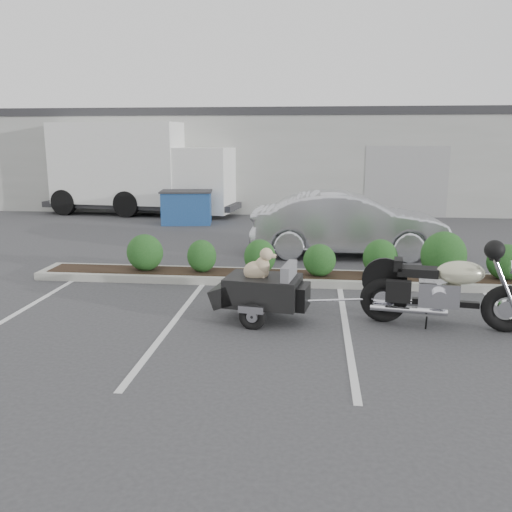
# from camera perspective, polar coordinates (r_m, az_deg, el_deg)

# --- Properties ---
(ground) EXTENTS (90.00, 90.00, 0.00)m
(ground) POSITION_cam_1_polar(r_m,az_deg,el_deg) (8.96, 1.55, -6.22)
(ground) COLOR #38383A
(ground) RESTS_ON ground
(planter_kerb) EXTENTS (12.00, 1.00, 0.15)m
(planter_kerb) POSITION_cam_1_polar(r_m,az_deg,el_deg) (11.03, 7.69, -2.38)
(planter_kerb) COLOR #9E9E93
(planter_kerb) RESTS_ON ground
(building) EXTENTS (26.00, 10.00, 4.00)m
(building) POSITION_cam_1_polar(r_m,az_deg,el_deg) (25.50, 4.77, 10.28)
(building) COLOR #9EA099
(building) RESTS_ON ground
(motorcycle) EXTENTS (2.52, 0.98, 1.45)m
(motorcycle) POSITION_cam_1_polar(r_m,az_deg,el_deg) (8.72, 19.17, -3.47)
(motorcycle) COLOR black
(motorcycle) RESTS_ON ground
(pet_trailer) EXTENTS (2.04, 1.15, 1.20)m
(pet_trailer) POSITION_cam_1_polar(r_m,az_deg,el_deg) (8.58, 0.64, -3.53)
(pet_trailer) COLOR black
(pet_trailer) RESTS_ON ground
(sedan) EXTENTS (4.81, 1.80, 1.57)m
(sedan) POSITION_cam_1_polar(r_m,az_deg,el_deg) (13.56, 9.68, 3.35)
(sedan) COLOR #B5B6BD
(sedan) RESTS_ON ground
(dumpster) EXTENTS (1.87, 1.42, 1.13)m
(dumpster) POSITION_cam_1_polar(r_m,az_deg,el_deg) (18.64, -7.31, 5.14)
(dumpster) COLOR navy
(dumpster) RESTS_ON ground
(delivery_truck) EXTENTS (7.75, 3.36, 3.44)m
(delivery_truck) POSITION_cam_1_polar(r_m,az_deg,el_deg) (21.55, -11.79, 8.81)
(delivery_truck) COLOR white
(delivery_truck) RESTS_ON ground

